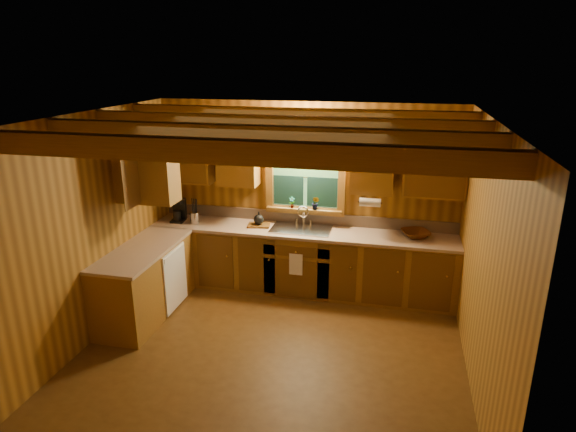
# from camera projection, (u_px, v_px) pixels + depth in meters

# --- Properties ---
(room) EXTENTS (4.20, 4.20, 4.20)m
(room) POSITION_uv_depth(u_px,v_px,m) (271.00, 244.00, 5.10)
(room) COLOR #553614
(room) RESTS_ON ground
(ceiling_beams) EXTENTS (4.20, 2.54, 0.18)m
(ceiling_beams) POSITION_uv_depth(u_px,v_px,m) (269.00, 129.00, 4.73)
(ceiling_beams) COLOR brown
(ceiling_beams) RESTS_ON room
(base_cabinets) EXTENTS (4.20, 2.22, 0.86)m
(base_cabinets) POSITION_uv_depth(u_px,v_px,m) (261.00, 267.00, 6.66)
(base_cabinets) COLOR brown
(base_cabinets) RESTS_ON ground
(countertop) EXTENTS (4.20, 2.24, 0.04)m
(countertop) POSITION_uv_depth(u_px,v_px,m) (261.00, 236.00, 6.53)
(countertop) COLOR tan
(countertop) RESTS_ON base_cabinets
(backsplash) EXTENTS (4.20, 0.02, 0.16)m
(backsplash) POSITION_uv_depth(u_px,v_px,m) (305.00, 218.00, 6.94)
(backsplash) COLOR tan
(backsplash) RESTS_ON room
(dishwasher_panel) EXTENTS (0.02, 0.60, 0.80)m
(dishwasher_panel) POSITION_uv_depth(u_px,v_px,m) (175.00, 278.00, 6.31)
(dishwasher_panel) COLOR white
(dishwasher_panel) RESTS_ON base_cabinets
(upper_cabinets) EXTENTS (4.19, 1.77, 0.78)m
(upper_cabinets) POSITION_uv_depth(u_px,v_px,m) (257.00, 163.00, 6.37)
(upper_cabinets) COLOR brown
(upper_cabinets) RESTS_ON room
(window) EXTENTS (1.12, 0.08, 1.00)m
(window) POSITION_uv_depth(u_px,v_px,m) (305.00, 180.00, 6.76)
(window) COLOR brown
(window) RESTS_ON room
(window_sill) EXTENTS (1.06, 0.14, 0.04)m
(window_sill) POSITION_uv_depth(u_px,v_px,m) (304.00, 210.00, 6.84)
(window_sill) COLOR brown
(window_sill) RESTS_ON room
(wall_sconce) EXTENTS (0.45, 0.21, 0.17)m
(wall_sconce) POSITION_uv_depth(u_px,v_px,m) (304.00, 136.00, 6.45)
(wall_sconce) COLOR black
(wall_sconce) RESTS_ON room
(paper_towel_roll) EXTENTS (0.27, 0.11, 0.11)m
(paper_towel_roll) POSITION_uv_depth(u_px,v_px,m) (370.00, 202.00, 6.30)
(paper_towel_roll) COLOR white
(paper_towel_roll) RESTS_ON upper_cabinets
(dish_towel) EXTENTS (0.18, 0.01, 0.30)m
(dish_towel) POSITION_uv_depth(u_px,v_px,m) (296.00, 264.00, 6.51)
(dish_towel) COLOR white
(dish_towel) RESTS_ON base_cabinets
(sink) EXTENTS (0.82, 0.48, 0.43)m
(sink) POSITION_uv_depth(u_px,v_px,m) (301.00, 232.00, 6.72)
(sink) COLOR silver
(sink) RESTS_ON countertop
(coffee_maker) EXTENTS (0.18, 0.23, 0.32)m
(coffee_maker) POSITION_uv_depth(u_px,v_px,m) (178.00, 210.00, 7.01)
(coffee_maker) COLOR black
(coffee_maker) RESTS_ON countertop
(utensil_crock) EXTENTS (0.13, 0.13, 0.36)m
(utensil_crock) POSITION_uv_depth(u_px,v_px,m) (195.00, 217.00, 6.94)
(utensil_crock) COLOR silver
(utensil_crock) RESTS_ON countertop
(cutting_board) EXTENTS (0.33, 0.26, 0.03)m
(cutting_board) POSITION_uv_depth(u_px,v_px,m) (259.00, 225.00, 6.83)
(cutting_board) COLOR #5A3813
(cutting_board) RESTS_ON countertop
(teakettle) EXTENTS (0.14, 0.14, 0.18)m
(teakettle) POSITION_uv_depth(u_px,v_px,m) (259.00, 219.00, 6.81)
(teakettle) COLOR black
(teakettle) RESTS_ON cutting_board
(wicker_basket) EXTENTS (0.47, 0.47, 0.09)m
(wicker_basket) POSITION_uv_depth(u_px,v_px,m) (416.00, 234.00, 6.41)
(wicker_basket) COLOR #48230C
(wicker_basket) RESTS_ON countertop
(potted_plant_left) EXTENTS (0.10, 0.08, 0.16)m
(potted_plant_left) POSITION_uv_depth(u_px,v_px,m) (292.00, 202.00, 6.82)
(potted_plant_left) COLOR #5A3813
(potted_plant_left) RESTS_ON window_sill
(potted_plant_right) EXTENTS (0.13, 0.12, 0.19)m
(potted_plant_right) POSITION_uv_depth(u_px,v_px,m) (315.00, 203.00, 6.74)
(potted_plant_right) COLOR #5A3813
(potted_plant_right) RESTS_ON window_sill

